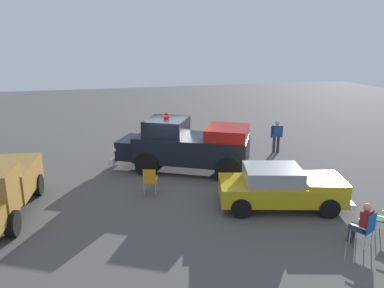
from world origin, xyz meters
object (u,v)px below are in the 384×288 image
(lawn_chair_near_truck, at_px, (367,227))
(spectator_standing, at_px, (277,134))
(spectator_seated, at_px, (362,222))
(lawn_chair_spare, at_px, (150,179))
(classic_hot_rod, at_px, (281,187))
(vintage_fire_truck, at_px, (187,145))

(lawn_chair_near_truck, xyz_separation_m, spectator_standing, (-1.71, -8.94, 0.37))
(spectator_standing, bearing_deg, spectator_seated, 78.62)
(spectator_seated, distance_m, spectator_standing, 9.01)
(lawn_chair_spare, bearing_deg, spectator_seated, 136.39)
(lawn_chair_spare, height_order, spectator_seated, spectator_seated)
(classic_hot_rod, height_order, lawn_chair_spare, classic_hot_rod)
(lawn_chair_near_truck, bearing_deg, lawn_chair_spare, -43.93)
(vintage_fire_truck, xyz_separation_m, classic_hot_rod, (-2.29, 4.47, -0.45))
(vintage_fire_truck, bearing_deg, spectator_seated, 114.70)
(classic_hot_rod, relative_size, spectator_seated, 3.64)
(vintage_fire_truck, xyz_separation_m, lawn_chair_spare, (1.98, 2.21, -0.61))
(lawn_chair_near_truck, xyz_separation_m, spectator_seated, (0.06, -0.12, 0.11))
(lawn_chair_near_truck, relative_size, spectator_seated, 0.79)
(classic_hot_rod, relative_size, spectator_standing, 2.80)
(classic_hot_rod, xyz_separation_m, lawn_chair_spare, (4.27, -2.26, -0.16))
(lawn_chair_near_truck, distance_m, spectator_standing, 9.11)
(vintage_fire_truck, xyz_separation_m, lawn_chair_near_truck, (-3.42, 7.41, -0.61))
(classic_hot_rod, bearing_deg, vintage_fire_truck, -62.86)
(classic_hot_rod, relative_size, lawn_chair_near_truck, 4.60)
(spectator_seated, xyz_separation_m, spectator_standing, (-1.78, -8.83, 0.27))
(lawn_chair_spare, distance_m, spectator_standing, 8.05)
(lawn_chair_spare, relative_size, spectator_standing, 0.61)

